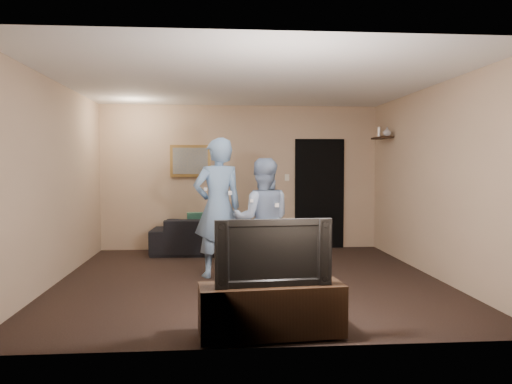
{
  "coord_description": "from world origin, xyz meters",
  "views": [
    {
      "loc": [
        -0.45,
        -6.55,
        1.51
      ],
      "look_at": [
        0.11,
        0.3,
        1.15
      ],
      "focal_mm": 35.0,
      "sensor_mm": 36.0,
      "label": 1
    }
  ],
  "objects": [
    {
      "name": "wall_left",
      "position": [
        -2.5,
        0.0,
        1.3
      ],
      "size": [
        0.04,
        5.0,
        2.6
      ],
      "primitive_type": "cube",
      "color": "tan",
      "rests_on": "ground"
    },
    {
      "name": "light_switch",
      "position": [
        0.85,
        2.48,
        1.3
      ],
      "size": [
        0.08,
        0.02,
        0.12
      ],
      "primitive_type": "cube",
      "color": "silver",
      "rests_on": "wall_back"
    },
    {
      "name": "ceiling",
      "position": [
        0.0,
        0.0,
        2.6
      ],
      "size": [
        5.0,
        5.0,
        0.04
      ],
      "primitive_type": "cube",
      "color": "silver",
      "rests_on": "wall_back"
    },
    {
      "name": "shelf_vase",
      "position": [
        2.39,
        1.55,
        2.08
      ],
      "size": [
        0.15,
        0.15,
        0.15
      ],
      "primitive_type": "imported",
      "rotation": [
        0.0,
        0.0,
        -0.08
      ],
      "color": "#A6A6AB",
      "rests_on": "wall_shelf"
    },
    {
      "name": "wall_right",
      "position": [
        2.5,
        0.0,
        1.3
      ],
      "size": [
        0.04,
        5.0,
        2.6
      ],
      "primitive_type": "cube",
      "color": "tan",
      "rests_on": "ground"
    },
    {
      "name": "wall_back",
      "position": [
        0.0,
        2.5,
        1.3
      ],
      "size": [
        5.0,
        0.04,
        2.6
      ],
      "primitive_type": "cube",
      "color": "tan",
      "rests_on": "ground"
    },
    {
      "name": "painting_canvas",
      "position": [
        -0.9,
        2.45,
        1.6
      ],
      "size": [
        0.62,
        0.01,
        0.47
      ],
      "primitive_type": "cube",
      "color": "slate",
      "rests_on": "painting_frame"
    },
    {
      "name": "painting_frame",
      "position": [
        -0.9,
        2.48,
        1.6
      ],
      "size": [
        0.72,
        0.05,
        0.57
      ],
      "primitive_type": "cube",
      "color": "olive",
      "rests_on": "wall_back"
    },
    {
      "name": "tv_console",
      "position": [
        0.04,
        -2.26,
        0.25
      ],
      "size": [
        1.29,
        0.52,
        0.45
      ],
      "primitive_type": "cube",
      "rotation": [
        0.0,
        0.0,
        0.09
      ],
      "color": "black",
      "rests_on": "ground"
    },
    {
      "name": "wii_player_left",
      "position": [
        -0.42,
        0.23,
        0.94
      ],
      "size": [
        0.8,
        0.65,
        1.89
      ],
      "color": "#77A1CF",
      "rests_on": "ground"
    },
    {
      "name": "doorway",
      "position": [
        1.45,
        2.47,
        1.0
      ],
      "size": [
        0.9,
        0.06,
        2.0
      ],
      "primitive_type": "cube",
      "color": "black",
      "rests_on": "ground"
    },
    {
      "name": "wii_player_right",
      "position": [
        0.16,
        -0.1,
        0.81
      ],
      "size": [
        0.83,
        0.67,
        1.61
      ],
      "color": "#88A2C7",
      "rests_on": "ground"
    },
    {
      "name": "throw_pillow",
      "position": [
        -0.71,
        2.02,
        0.48
      ],
      "size": [
        0.47,
        0.18,
        0.46
      ],
      "primitive_type": "cube",
      "rotation": [
        0.0,
        0.0,
        0.07
      ],
      "color": "#1B5141",
      "rests_on": "sofa"
    },
    {
      "name": "sofa",
      "position": [
        -0.47,
        2.02,
        0.31
      ],
      "size": [
        2.17,
        0.93,
        0.62
      ],
      "primitive_type": "imported",
      "rotation": [
        0.0,
        0.0,
        3.1
      ],
      "color": "black",
      "rests_on": "ground"
    },
    {
      "name": "wall_shelf",
      "position": [
        2.39,
        1.8,
        1.99
      ],
      "size": [
        0.2,
        0.6,
        0.03
      ],
      "primitive_type": "cube",
      "color": "black",
      "rests_on": "wall_right"
    },
    {
      "name": "wall_front",
      "position": [
        0.0,
        -2.5,
        1.3
      ],
      "size": [
        5.0,
        0.04,
        2.6
      ],
      "primitive_type": "cube",
      "color": "tan",
      "rests_on": "ground"
    },
    {
      "name": "television",
      "position": [
        0.04,
        -2.26,
        0.77
      ],
      "size": [
        1.02,
        0.22,
        0.58
      ],
      "primitive_type": "imported",
      "rotation": [
        0.0,
        0.0,
        0.09
      ],
      "color": "black",
      "rests_on": "tv_console"
    },
    {
      "name": "shelf_figurine",
      "position": [
        2.39,
        1.96,
        2.09
      ],
      "size": [
        0.06,
        0.06,
        0.18
      ],
      "primitive_type": "cylinder",
      "color": "silver",
      "rests_on": "wall_shelf"
    },
    {
      "name": "ground",
      "position": [
        0.0,
        0.0,
        0.0
      ],
      "size": [
        5.0,
        5.0,
        0.0
      ],
      "primitive_type": "plane",
      "color": "black",
      "rests_on": "ground"
    }
  ]
}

